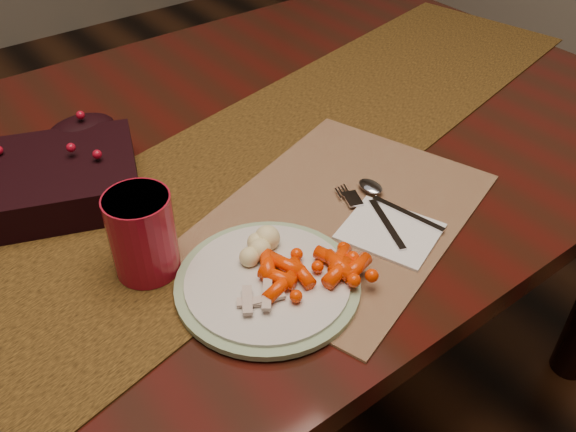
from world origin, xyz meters
TOP-DOWN VIEW (x-y plane):
  - floor at (0.00, 0.00)m, footprint 5.00×5.00m
  - dining_table at (0.00, 0.00)m, footprint 1.80×1.00m
  - table_runner at (0.05, -0.09)m, footprint 1.78×0.72m
  - centerpiece at (-0.26, 0.07)m, footprint 0.44×0.33m
  - placemat_main at (0.13, -0.25)m, footprint 0.52×0.44m
  - dinner_plate at (-0.05, -0.31)m, footprint 0.28×0.28m
  - baby_carrots at (-0.00, -0.34)m, footprint 0.13×0.11m
  - mashed_potatoes at (-0.03, -0.26)m, footprint 0.08×0.07m
  - turkey_shreds at (-0.09, -0.34)m, footprint 0.08×0.07m
  - napkin at (0.15, -0.33)m, footprint 0.15×0.16m
  - fork at (0.15, -0.30)m, footprint 0.07×0.14m
  - spoon at (0.19, -0.29)m, footprint 0.06×0.15m
  - red_cup at (-0.16, -0.18)m, footprint 0.10×0.10m

SIDE VIEW (x-z plane):
  - floor at x=0.00m, z-range 0.00..0.00m
  - dining_table at x=0.00m, z-range 0.00..0.75m
  - table_runner at x=0.05m, z-range 0.75..0.75m
  - placemat_main at x=0.13m, z-range 0.75..0.75m
  - napkin at x=0.15m, z-range 0.75..0.76m
  - dinner_plate at x=-0.05m, z-range 0.75..0.77m
  - fork at x=0.15m, z-range 0.76..0.76m
  - spoon at x=0.19m, z-range 0.76..0.76m
  - turkey_shreds at x=-0.09m, z-range 0.77..0.78m
  - baby_carrots at x=0.00m, z-range 0.77..0.79m
  - mashed_potatoes at x=-0.03m, z-range 0.77..0.81m
  - centerpiece at x=-0.26m, z-range 0.75..0.83m
  - red_cup at x=-0.16m, z-range 0.75..0.87m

